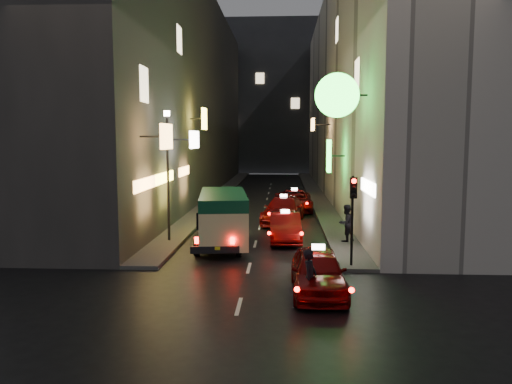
% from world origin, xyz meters
% --- Properties ---
extents(ground, '(120.00, 120.00, 0.00)m').
position_xyz_m(ground, '(0.00, 0.00, 0.00)').
color(ground, black).
rests_on(ground, ground).
extents(building_left, '(7.47, 52.00, 18.00)m').
position_xyz_m(building_left, '(-8.00, 33.99, 9.00)').
color(building_left, '#3C3836').
rests_on(building_left, ground).
extents(building_right, '(8.30, 52.00, 18.00)m').
position_xyz_m(building_right, '(8.00, 33.99, 9.00)').
color(building_right, beige).
rests_on(building_right, ground).
extents(building_far, '(30.00, 10.00, 22.00)m').
position_xyz_m(building_far, '(0.00, 66.00, 11.00)').
color(building_far, '#333338').
rests_on(building_far, ground).
extents(sidewalk_left, '(1.50, 52.00, 0.15)m').
position_xyz_m(sidewalk_left, '(-4.25, 34.00, 0.07)').
color(sidewalk_left, '#494744').
rests_on(sidewalk_left, ground).
extents(sidewalk_right, '(1.50, 52.00, 0.15)m').
position_xyz_m(sidewalk_right, '(4.25, 34.00, 0.07)').
color(sidewalk_right, '#494744').
rests_on(sidewalk_right, ground).
extents(minibus, '(2.81, 6.16, 2.55)m').
position_xyz_m(minibus, '(-1.46, 12.31, 1.61)').
color(minibus, '#DAC988').
rests_on(minibus, ground).
extents(taxi_near, '(2.23, 5.38, 1.88)m').
position_xyz_m(taxi_near, '(2.48, 5.42, 0.85)').
color(taxi_near, '#670606').
rests_on(taxi_near, ground).
extents(taxi_second, '(2.28, 5.23, 1.81)m').
position_xyz_m(taxi_second, '(1.44, 13.73, 0.82)').
color(taxi_second, '#670606').
rests_on(taxi_second, ground).
extents(taxi_third, '(3.16, 5.98, 1.98)m').
position_xyz_m(taxi_third, '(1.37, 19.19, 0.91)').
color(taxi_third, '#670606').
rests_on(taxi_third, ground).
extents(taxi_far, '(2.21, 5.40, 1.89)m').
position_xyz_m(taxi_far, '(2.12, 23.99, 0.86)').
color(taxi_far, '#670606').
rests_on(taxi_far, ground).
extents(pedestrian_crossing, '(0.59, 0.74, 1.94)m').
position_xyz_m(pedestrian_crossing, '(2.15, 4.30, 0.97)').
color(pedestrian_crossing, black).
rests_on(pedestrian_crossing, ground).
extents(pedestrian_sidewalk, '(0.89, 0.84, 2.02)m').
position_xyz_m(pedestrian_sidewalk, '(4.36, 13.15, 1.16)').
color(pedestrian_sidewalk, black).
rests_on(pedestrian_sidewalk, sidewalk_right).
extents(traffic_light, '(0.26, 0.43, 3.50)m').
position_xyz_m(traffic_light, '(4.00, 8.47, 2.69)').
color(traffic_light, black).
rests_on(traffic_light, sidewalk_right).
extents(lamp_post, '(0.28, 0.28, 6.22)m').
position_xyz_m(lamp_post, '(-4.20, 13.00, 3.72)').
color(lamp_post, black).
rests_on(lamp_post, sidewalk_left).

